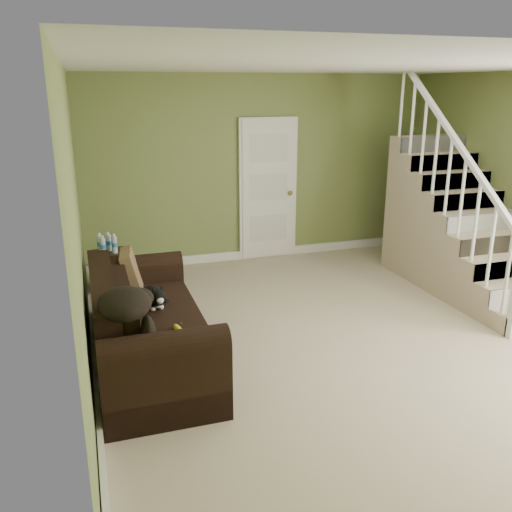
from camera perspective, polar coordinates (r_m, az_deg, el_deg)
floor at (r=5.71m, az=9.22°, el=-7.92°), size 5.00×5.50×0.01m
ceiling at (r=5.18m, az=10.68°, el=19.10°), size 5.00×5.50×0.01m
wall_back at (r=7.79m, az=0.48°, el=9.13°), size 5.00×0.04×2.60m
wall_left at (r=4.71m, az=-18.27°, el=2.73°), size 0.04×5.50×2.60m
baseboard_back at (r=8.04m, az=0.53°, el=0.32°), size 5.00×0.04×0.12m
baseboard_left at (r=5.15m, az=-16.61°, el=-10.71°), size 0.04×5.50×0.12m
door at (r=7.83m, az=1.28°, el=6.99°), size 0.86×0.12×2.02m
staircase at (r=7.30m, az=20.11°, el=2.22°), size 1.00×2.51×2.82m
sofa at (r=5.01m, az=-11.66°, el=-7.67°), size 0.95×2.19×0.87m
side_table at (r=6.73m, az=-14.99°, el=-1.73°), size 0.51×0.51×0.77m
cat at (r=5.09m, az=-10.70°, el=-4.25°), size 0.28×0.53×0.26m
banana at (r=4.59m, az=-8.22°, el=-7.60°), size 0.08×0.19×0.05m
throw_pillow at (r=5.54m, az=-12.96°, el=-1.62°), size 0.26×0.45×0.44m
throw_blanket at (r=4.11m, az=-13.68°, el=-4.90°), size 0.41×0.53×0.21m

